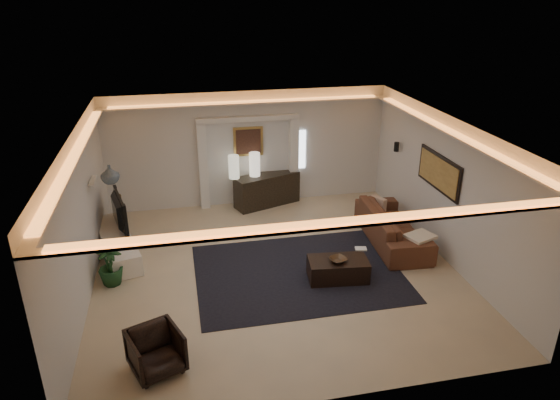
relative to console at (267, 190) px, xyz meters
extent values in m
plane|color=#CFB68F|center=(-0.42, -3.25, -0.40)|extent=(7.00, 7.00, 0.00)
plane|color=white|center=(-0.42, -3.25, 2.50)|extent=(7.00, 7.00, 0.00)
plane|color=silver|center=(-0.42, 0.25, 1.05)|extent=(7.00, 0.00, 7.00)
plane|color=silver|center=(-0.42, -6.75, 1.05)|extent=(7.00, 0.00, 7.00)
plane|color=silver|center=(-3.92, -3.25, 1.05)|extent=(0.00, 7.00, 7.00)
plane|color=silver|center=(3.08, -3.25, 1.05)|extent=(0.00, 7.00, 7.00)
cube|color=silver|center=(-0.42, -3.25, 2.22)|extent=(7.00, 7.00, 0.04)
cube|color=white|center=(0.93, 0.23, 0.95)|extent=(0.25, 0.03, 1.00)
cube|color=black|center=(-0.02, -3.45, -0.39)|extent=(4.00, 3.00, 0.01)
cube|color=silver|center=(-1.57, 0.15, 0.70)|extent=(0.22, 0.20, 2.20)
cube|color=silver|center=(0.73, 0.15, 0.70)|extent=(0.22, 0.20, 2.20)
cube|color=silver|center=(-0.42, 0.15, 1.85)|extent=(2.52, 0.20, 0.12)
cube|color=tan|center=(-0.42, 0.22, 1.25)|extent=(0.74, 0.04, 0.74)
cube|color=#4C2D1E|center=(-0.42, 0.19, 1.25)|extent=(0.62, 0.02, 0.62)
cube|color=black|center=(3.05, -2.95, 1.30)|extent=(0.04, 1.64, 0.74)
cube|color=tan|center=(3.02, -2.95, 1.30)|extent=(0.02, 1.50, 0.62)
cylinder|color=black|center=(2.96, -1.05, 1.28)|extent=(0.12, 0.12, 0.22)
cube|color=silver|center=(-3.86, -1.85, 1.25)|extent=(0.10, 0.55, 0.04)
cube|color=black|center=(0.00, 0.00, 0.00)|extent=(1.75, 1.05, 0.84)
cylinder|color=beige|center=(-0.84, -0.07, 0.69)|extent=(0.31, 0.31, 0.58)
cylinder|color=white|center=(-0.31, 0.00, 0.69)|extent=(0.27, 0.27, 0.60)
cube|color=white|center=(-3.57, -1.91, -0.18)|extent=(1.15, 2.37, 0.43)
imported|color=black|center=(-3.57, -1.57, 0.42)|extent=(1.30, 0.46, 0.74)
cylinder|color=#3F2E18|center=(-3.57, -0.76, 0.24)|extent=(0.17, 0.17, 0.44)
imported|color=#52626B|center=(-3.48, -2.11, 1.46)|extent=(0.44, 0.44, 0.37)
imported|color=#193E1C|center=(-3.57, -3.09, 0.01)|extent=(0.60, 0.60, 0.82)
imported|color=#442A16|center=(2.32, -2.57, -0.03)|extent=(2.59, 1.16, 0.74)
cube|color=beige|center=(2.51, -3.47, 0.15)|extent=(0.66, 0.60, 0.06)
cube|color=tan|center=(2.27, -1.83, 0.15)|extent=(0.27, 0.42, 0.41)
cube|color=black|center=(0.67, -3.81, -0.20)|extent=(1.19, 0.74, 0.42)
imported|color=#402F1F|center=(0.64, -3.87, 0.05)|extent=(0.40, 0.40, 0.08)
cube|color=silver|center=(1.24, -3.51, 0.02)|extent=(0.25, 0.20, 0.03)
imported|color=black|center=(-2.70, -5.66, -0.07)|extent=(0.93, 0.94, 0.67)
camera|label=1|loc=(-2.16, -11.80, 4.85)|focal=32.44mm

